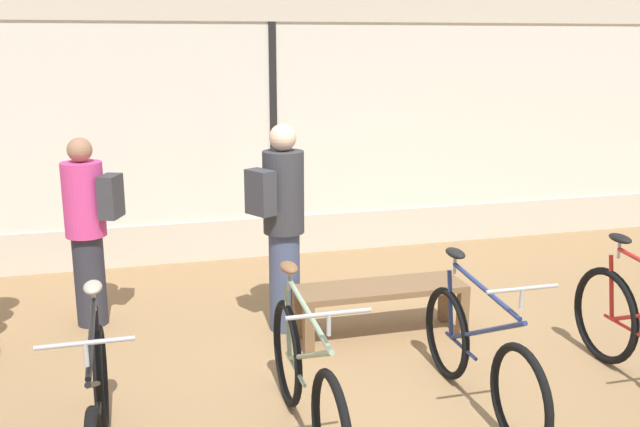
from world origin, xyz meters
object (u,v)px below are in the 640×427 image
(bicycle_far_left, at_px, (98,413))
(display_bench, at_px, (381,295))
(bicycle_right, at_px, (479,356))
(customer_near_rack, at_px, (282,222))
(customer_by_window, at_px, (88,226))
(bicycle_left, at_px, (306,383))

(bicycle_far_left, bearing_deg, display_bench, 32.25)
(bicycle_right, bearing_deg, customer_near_rack, 120.15)
(display_bench, bearing_deg, bicycle_far_left, -147.75)
(bicycle_right, relative_size, customer_by_window, 1.03)
(bicycle_right, relative_size, customer_near_rack, 0.96)
(bicycle_left, bearing_deg, display_bench, 54.73)
(bicycle_far_left, height_order, customer_by_window, customer_by_window)
(bicycle_far_left, distance_m, customer_near_rack, 2.35)
(bicycle_far_left, xyz_separation_m, bicycle_left, (1.21, -0.01, 0.02))
(bicycle_right, height_order, customer_near_rack, customer_near_rack)
(bicycle_right, xyz_separation_m, customer_near_rack, (-0.96, 1.66, 0.58))
(bicycle_right, bearing_deg, bicycle_left, -175.04)
(bicycle_far_left, bearing_deg, bicycle_right, 2.22)
(bicycle_left, distance_m, display_bench, 1.71)
(display_bench, relative_size, customer_by_window, 0.86)
(bicycle_right, relative_size, display_bench, 1.20)
(bicycle_far_left, bearing_deg, bicycle_left, -0.53)
(bicycle_right, xyz_separation_m, customer_by_window, (-2.52, 2.21, 0.50))
(customer_by_window, bearing_deg, display_bench, -21.74)
(bicycle_right, height_order, customer_by_window, customer_by_window)
(bicycle_far_left, bearing_deg, customer_near_rack, 50.35)
(bicycle_far_left, height_order, customer_near_rack, customer_near_rack)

